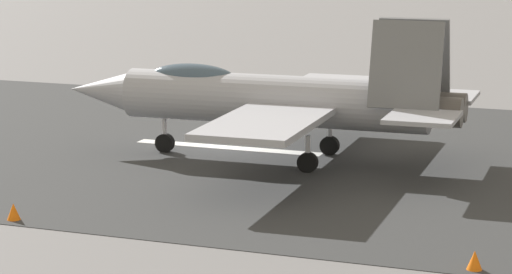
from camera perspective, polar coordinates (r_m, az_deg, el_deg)
ground_plane at (r=44.95m, az=-1.80°, el=-0.55°), size 400.00×400.00×0.00m
runway_strip at (r=44.94m, az=-1.78°, el=-0.54°), size 240.00×26.00×0.02m
fighter_jet at (r=42.13m, az=0.96°, el=2.03°), size 16.27×14.97×5.64m
marker_cone_near at (r=30.03m, az=11.32°, el=-6.33°), size 0.44×0.44×0.55m
marker_cone_mid at (r=35.00m, az=-12.52°, el=-3.83°), size 0.44×0.44×0.55m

